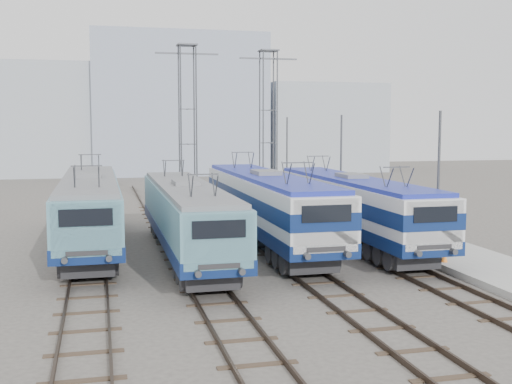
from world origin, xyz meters
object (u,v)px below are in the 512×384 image
at_px(safety_cone, 444,256).
at_px(catenary_tower_east, 268,121).
at_px(locomotive_center_left, 187,214).
at_px(locomotive_far_right, 352,203).
at_px(mast_rear, 287,161).
at_px(locomotive_far_left, 90,206).
at_px(locomotive_center_right, 267,202).
at_px(catenary_tower_west, 188,121).
at_px(mast_front, 438,189).
at_px(mast_mid, 341,171).

bearing_deg(safety_cone, catenary_tower_east, 95.28).
height_order(locomotive_center_left, catenary_tower_east, catenary_tower_east).
xyz_separation_m(locomotive_far_right, mast_rear, (1.85, 18.46, 1.25)).
bearing_deg(locomotive_far_left, locomotive_center_right, -8.28).
bearing_deg(locomotive_far_right, mast_rear, 84.28).
distance_m(locomotive_center_right, catenary_tower_west, 14.56).
bearing_deg(locomotive_center_left, locomotive_far_left, 141.83).
distance_m(mast_front, safety_cone, 3.04).
height_order(locomotive_far_left, mast_mid, mast_mid).
xyz_separation_m(locomotive_far_left, catenary_tower_west, (6.75, 12.43, 4.38)).
bearing_deg(locomotive_far_left, mast_mid, 16.10).
bearing_deg(locomotive_far_left, catenary_tower_east, 47.44).
relative_size(locomotive_center_left, safety_cone, 35.20).
xyz_separation_m(mast_front, mast_mid, (0.00, 12.00, 0.00)).
xyz_separation_m(locomotive_center_left, locomotive_center_right, (4.50, 2.23, 0.20)).
height_order(catenary_tower_west, catenary_tower_east, same).
bearing_deg(catenary_tower_east, mast_front, -84.55).
bearing_deg(locomotive_far_left, mast_front, -26.25).
bearing_deg(mast_rear, mast_mid, -90.00).
distance_m(locomotive_center_left, safety_cone, 11.95).
bearing_deg(safety_cone, mast_front, 89.93).
bearing_deg(catenary_tower_east, safety_cone, -84.72).
relative_size(locomotive_far_left, catenary_tower_west, 1.51).
distance_m(locomotive_far_left, mast_front, 17.16).
bearing_deg(locomotive_center_right, mast_rear, 70.30).
relative_size(locomotive_far_left, locomotive_center_right, 0.98).
xyz_separation_m(locomotive_far_right, mast_front, (1.85, -5.54, 1.25)).
distance_m(locomotive_center_left, locomotive_far_right, 9.13).
xyz_separation_m(catenary_tower_west, mast_rear, (8.60, 4.00, -3.14)).
distance_m(locomotive_far_right, mast_front, 5.97).
height_order(mast_mid, mast_rear, same).
xyz_separation_m(locomotive_center_left, safety_cone, (10.85, -4.75, -1.62)).
bearing_deg(mast_rear, catenary_tower_east, -136.40).
relative_size(mast_rear, safety_cone, 14.21).
bearing_deg(locomotive_center_right, mast_mid, 42.11).
distance_m(catenary_tower_west, safety_cone, 23.24).
relative_size(catenary_tower_west, mast_mid, 1.71).
bearing_deg(safety_cone, locomotive_center_left, 156.35).
bearing_deg(mast_rear, locomotive_far_right, -95.72).
height_order(locomotive_far_left, catenary_tower_west, catenary_tower_west).
bearing_deg(mast_front, locomotive_center_left, 159.61).
xyz_separation_m(locomotive_far_left, mast_rear, (15.35, 16.43, 1.24)).
bearing_deg(mast_front, locomotive_far_right, 108.47).
height_order(locomotive_far_right, catenary_tower_east, catenary_tower_east).
height_order(locomotive_center_left, mast_rear, mast_rear).
xyz_separation_m(locomotive_center_right, mast_rear, (6.35, 17.74, 1.13)).
bearing_deg(locomotive_center_right, locomotive_far_right, -9.11).
bearing_deg(locomotive_far_left, catenary_tower_west, 61.49).
height_order(locomotive_far_left, catenary_tower_east, catenary_tower_east).
xyz_separation_m(mast_front, mast_rear, (0.00, 24.00, 0.00)).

